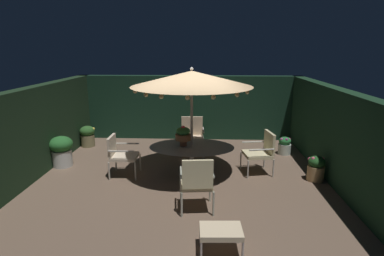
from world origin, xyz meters
TOP-DOWN VIEW (x-y plane):
  - ground_plane at (0.00, 0.00)m, footprint 6.94×6.69m
  - hedge_backdrop_rear at (0.00, 3.20)m, footprint 6.94×0.30m
  - hedge_backdrop_left at (-3.32, 0.00)m, footprint 0.30×6.69m
  - hedge_backdrop_right at (3.32, 0.00)m, footprint 0.30×6.69m
  - patio_dining_table at (0.22, 0.09)m, footprint 1.89×1.33m
  - patio_umbrella at (0.22, 0.09)m, footprint 2.60×2.60m
  - centerpiece_planter at (0.03, 0.12)m, footprint 0.35×0.35m
  - patio_chair_north at (1.82, 0.36)m, footprint 0.71×0.72m
  - patio_chair_northeast at (0.15, 1.71)m, footprint 0.67×0.64m
  - patio_chair_east at (-1.40, 0.06)m, footprint 0.63×0.62m
  - patio_chair_southeast at (0.38, -1.52)m, footprint 0.63×0.62m
  - ottoman_footrest at (0.75, -2.62)m, footprint 0.62×0.45m
  - potted_plant_left_far at (-2.98, 0.56)m, footprint 0.56×0.56m
  - potted_plant_back_center at (-2.95, 2.17)m, footprint 0.43×0.43m
  - potted_plant_back_right at (0.19, 2.71)m, footprint 0.41×0.41m
  - potted_plant_back_left at (2.68, 1.71)m, footprint 0.34×0.34m
  - potted_plant_left_near at (2.94, -0.04)m, footprint 0.36×0.36m

SIDE VIEW (x-z plane):
  - ground_plane at x=0.00m, z-range -0.02..0.00m
  - potted_plant_back_left at x=2.68m, z-range 0.00..0.49m
  - potted_plant_back_right at x=0.19m, z-range 0.00..0.56m
  - potted_plant_left_near at x=2.94m, z-range 0.01..0.56m
  - ottoman_footrest at x=0.75m, z-range 0.13..0.49m
  - potted_plant_back_center at x=-2.95m, z-range 0.02..0.63m
  - potted_plant_left_far at x=-2.98m, z-range 0.03..0.79m
  - patio_chair_east at x=-1.40m, z-range 0.07..1.00m
  - patio_chair_north at x=1.82m, z-range 0.07..1.03m
  - patio_chair_northeast at x=0.15m, z-range 0.06..1.05m
  - patio_chair_southeast at x=0.38m, z-range 0.08..1.11m
  - patio_dining_table at x=0.22m, z-range 0.24..0.95m
  - centerpiece_planter at x=0.03m, z-range 0.73..1.19m
  - hedge_backdrop_rear at x=0.00m, z-range 0.00..2.00m
  - hedge_backdrop_left at x=-3.32m, z-range 0.00..2.00m
  - hedge_backdrop_right at x=3.32m, z-range 0.00..2.00m
  - patio_umbrella at x=0.22m, z-range 0.98..3.41m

